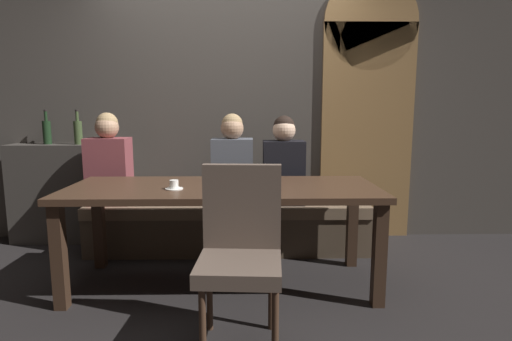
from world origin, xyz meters
TOP-DOWN VIEW (x-y plane):
  - ground at (0.00, 0.00)m, footprint 9.00×9.00m
  - back_wall_tiled at (0.00, 1.22)m, footprint 6.00×0.12m
  - arched_door at (1.35, 1.15)m, footprint 0.90×0.05m
  - back_counter at (-1.55, 1.04)m, footprint 1.10×0.28m
  - dining_table at (0.00, 0.00)m, footprint 2.20×0.84m
  - banquette_bench at (0.00, 0.70)m, footprint 2.50×0.44m
  - chair_near_side at (0.14, -0.72)m, footprint 0.47×0.47m
  - diner_redhead at (-1.04, 0.69)m, footprint 0.36×0.24m
  - diner_bearded at (0.04, 0.71)m, footprint 0.36×0.24m
  - diner_far_end at (0.49, 0.68)m, footprint 0.36×0.24m
  - wine_bottle_dark_red at (-1.74, 1.05)m, footprint 0.08×0.08m
  - wine_bottle_pale_label at (-1.43, 1.03)m, footprint 0.08×0.08m
  - wine_glass_end_left at (0.32, -0.16)m, footprint 0.08×0.08m
  - wine_glass_far_left at (0.26, -0.07)m, footprint 0.08×0.08m
  - wine_glass_end_right at (0.20, -0.30)m, footprint 0.08×0.08m
  - espresso_cup at (-0.33, -0.11)m, footprint 0.12×0.12m

SIDE VIEW (x-z plane):
  - ground at x=0.00m, z-range 0.00..0.00m
  - banquette_bench at x=0.00m, z-range 0.00..0.45m
  - back_counter at x=-1.55m, z-range 0.00..0.95m
  - chair_near_side at x=0.14m, z-range 0.07..1.05m
  - dining_table at x=0.00m, z-range 0.28..1.02m
  - espresso_cup at x=-0.33m, z-range 0.73..0.80m
  - diner_far_end at x=0.49m, z-range 0.43..1.21m
  - diner_bearded at x=0.04m, z-range 0.43..1.22m
  - diner_redhead at x=-1.04m, z-range 0.43..1.23m
  - wine_glass_end_left at x=0.32m, z-range 0.77..0.93m
  - wine_glass_end_right at x=0.20m, z-range 0.77..0.93m
  - wine_glass_far_left at x=0.26m, z-range 0.77..0.94m
  - wine_bottle_dark_red at x=-1.74m, z-range 0.91..1.23m
  - wine_bottle_pale_label at x=-1.43m, z-range 0.91..1.23m
  - arched_door at x=1.35m, z-range 0.09..2.64m
  - back_wall_tiled at x=0.00m, z-range 0.00..3.00m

